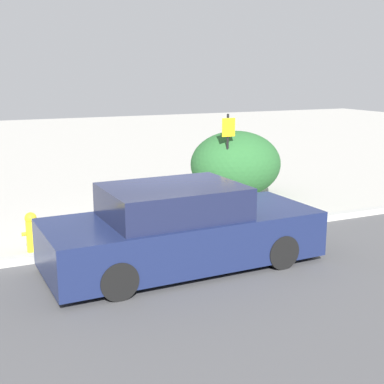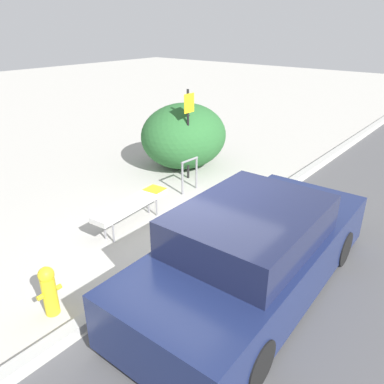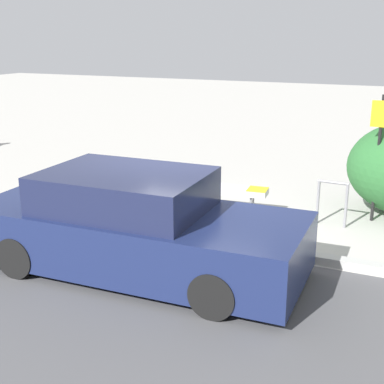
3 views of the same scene
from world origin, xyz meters
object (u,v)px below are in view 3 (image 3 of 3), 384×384
at_px(parked_car_near, 135,227).
at_px(bench, 220,189).
at_px(bike_rack, 332,199).
at_px(sign_post, 379,147).
at_px(fire_hydrant, 84,191).

bearing_deg(parked_car_near, bench, 84.92).
bearing_deg(bike_rack, sign_post, 41.43).
relative_size(sign_post, fire_hydrant, 3.01).
xyz_separation_m(bench, sign_post, (2.70, 0.79, 0.90)).
bearing_deg(fire_hydrant, bike_rack, 14.76).
bearing_deg(fire_hydrant, parked_car_near, -40.24).
distance_m(sign_post, fire_hydrant, 5.49).
bearing_deg(bike_rack, parked_car_near, -126.07).
bearing_deg(bench, fire_hydrant, -163.85).
xyz_separation_m(bench, parked_car_near, (-0.18, -2.85, 0.17)).
height_order(bench, parked_car_near, parked_car_near).
xyz_separation_m(sign_post, fire_hydrant, (-5.12, -1.75, -0.98)).
distance_m(bench, fire_hydrant, 2.60).
distance_m(bike_rack, sign_post, 1.23).
bearing_deg(bike_rack, bench, -173.98).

